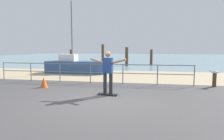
% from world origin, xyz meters
% --- Properties ---
extents(ground_plane, '(24.00, 10.00, 0.04)m').
position_xyz_m(ground_plane, '(0.00, -1.00, 0.00)').
color(ground_plane, '#474444').
rests_on(ground_plane, ground).
extents(beach_strip, '(24.00, 6.00, 0.04)m').
position_xyz_m(beach_strip, '(0.00, 7.00, 0.00)').
color(beach_strip, tan).
rests_on(beach_strip, ground).
extents(sea_surface, '(72.00, 50.00, 0.04)m').
position_xyz_m(sea_surface, '(0.00, 35.00, 0.00)').
color(sea_surface, '#75939E').
rests_on(sea_surface, ground).
extents(railing_fence, '(10.41, 0.05, 1.05)m').
position_xyz_m(railing_fence, '(-1.42, 3.60, 0.70)').
color(railing_fence, slate).
rests_on(railing_fence, ground).
extents(sailboat, '(4.96, 1.44, 5.22)m').
position_xyz_m(sailboat, '(-3.60, 7.69, 0.52)').
color(sailboat, '#335184').
rests_on(sailboat, ground).
extents(skateboard, '(0.82, 0.31, 0.08)m').
position_xyz_m(skateboard, '(0.10, 0.92, 0.07)').
color(skateboard, black).
rests_on(skateboard, ground).
extents(skateboarder, '(1.44, 0.28, 1.65)m').
position_xyz_m(skateboarder, '(0.10, 0.92, 1.02)').
color(skateboarder, '#26262B').
rests_on(skateboarder, skateboard).
extents(bollard_short, '(0.18, 0.18, 0.65)m').
position_xyz_m(bollard_short, '(4.69, 3.70, 0.32)').
color(bollard_short, '#513826').
rests_on(bollard_short, ground).
extents(seagull, '(0.48, 0.21, 0.18)m').
position_xyz_m(seagull, '(4.67, 3.70, 0.72)').
color(seagull, white).
rests_on(seagull, bollard_short).
extents(groyne_post_0, '(0.30, 0.30, 1.73)m').
position_xyz_m(groyne_post_0, '(-5.92, 12.13, 0.87)').
color(groyne_post_0, '#513826').
rests_on(groyne_post_0, ground).
extents(groyne_post_1, '(0.28, 0.28, 2.26)m').
position_xyz_m(groyne_post_1, '(-3.42, 14.62, 1.13)').
color(groyne_post_1, '#513826').
rests_on(groyne_post_1, ground).
extents(groyne_post_2, '(0.32, 0.32, 1.95)m').
position_xyz_m(groyne_post_2, '(-0.92, 14.88, 0.98)').
color(groyne_post_2, '#513826').
rests_on(groyne_post_2, ground).
extents(groyne_post_3, '(0.30, 0.30, 1.71)m').
position_xyz_m(groyne_post_3, '(1.58, 17.18, 0.86)').
color(groyne_post_3, '#513826').
rests_on(groyne_post_3, ground).
extents(traffic_cone, '(0.36, 0.36, 0.50)m').
position_xyz_m(traffic_cone, '(-3.19, 1.96, 0.25)').
color(traffic_cone, '#E55919').
rests_on(traffic_cone, ground).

